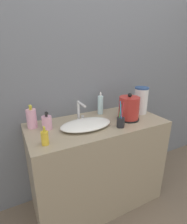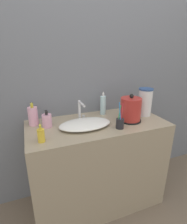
{
  "view_description": "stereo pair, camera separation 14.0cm",
  "coord_description": "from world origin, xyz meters",
  "px_view_note": "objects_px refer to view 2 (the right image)",
  "views": [
    {
      "loc": [
        -0.63,
        -0.9,
        1.4
      ],
      "look_at": [
        -0.04,
        0.27,
        0.92
      ],
      "focal_mm": 28.0,
      "sensor_mm": 36.0,
      "label": 1
    },
    {
      "loc": [
        -0.51,
        -0.96,
        1.4
      ],
      "look_at": [
        -0.04,
        0.27,
        0.92
      ],
      "focal_mm": 28.0,
      "sensor_mm": 36.0,
      "label": 2
    }
  ],
  "objects_px": {
    "shampoo_bottle": "(33,116)",
    "hand_cream_bottle": "(103,105)",
    "lotion_bottle": "(47,120)",
    "electric_kettle": "(131,110)",
    "faucet": "(81,110)",
    "toothbrush_cup": "(120,123)",
    "water_pitcher": "(145,102)",
    "mouthwash_bottle": "(41,135)"
  },
  "relations": [
    {
      "from": "toothbrush_cup",
      "to": "shampoo_bottle",
      "type": "xyz_separation_m",
      "value": [
        -0.61,
        0.3,
        0.03
      ]
    },
    {
      "from": "faucet",
      "to": "lotion_bottle",
      "type": "height_order",
      "value": "faucet"
    },
    {
      "from": "lotion_bottle",
      "to": "toothbrush_cup",
      "type": "bearing_deg",
      "value": -23.49
    },
    {
      "from": "electric_kettle",
      "to": "water_pitcher",
      "type": "relative_size",
      "value": 0.94
    },
    {
      "from": "faucet",
      "to": "electric_kettle",
      "type": "distance_m",
      "value": 0.42
    },
    {
      "from": "electric_kettle",
      "to": "lotion_bottle",
      "type": "bearing_deg",
      "value": 169.43
    },
    {
      "from": "mouthwash_bottle",
      "to": "toothbrush_cup",
      "type": "bearing_deg",
      "value": 0.0
    },
    {
      "from": "shampoo_bottle",
      "to": "water_pitcher",
      "type": "xyz_separation_m",
      "value": [
        0.97,
        -0.12,
        0.05
      ]
    },
    {
      "from": "water_pitcher",
      "to": "mouthwash_bottle",
      "type": "bearing_deg",
      "value": -169.13
    },
    {
      "from": "faucet",
      "to": "toothbrush_cup",
      "type": "relative_size",
      "value": 0.83
    },
    {
      "from": "water_pitcher",
      "to": "shampoo_bottle",
      "type": "bearing_deg",
      "value": 172.66
    },
    {
      "from": "hand_cream_bottle",
      "to": "electric_kettle",
      "type": "bearing_deg",
      "value": -57.4
    },
    {
      "from": "faucet",
      "to": "mouthwash_bottle",
      "type": "height_order",
      "value": "faucet"
    },
    {
      "from": "faucet",
      "to": "lotion_bottle",
      "type": "bearing_deg",
      "value": -175.63
    },
    {
      "from": "shampoo_bottle",
      "to": "hand_cream_bottle",
      "type": "xyz_separation_m",
      "value": [
        0.62,
        0.03,
        0.01
      ]
    },
    {
      "from": "toothbrush_cup",
      "to": "water_pitcher",
      "type": "relative_size",
      "value": 0.86
    },
    {
      "from": "mouthwash_bottle",
      "to": "hand_cream_bottle",
      "type": "bearing_deg",
      "value": 29.41
    },
    {
      "from": "toothbrush_cup",
      "to": "lotion_bottle",
      "type": "distance_m",
      "value": 0.56
    },
    {
      "from": "shampoo_bottle",
      "to": "mouthwash_bottle",
      "type": "bearing_deg",
      "value": -84.21
    },
    {
      "from": "shampoo_bottle",
      "to": "toothbrush_cup",
      "type": "bearing_deg",
      "value": -26.33
    },
    {
      "from": "shampoo_bottle",
      "to": "lotion_bottle",
      "type": "bearing_deg",
      "value": -39.24
    },
    {
      "from": "electric_kettle",
      "to": "hand_cream_bottle",
      "type": "xyz_separation_m",
      "value": [
        -0.15,
        0.23,
        -0.0
      ]
    },
    {
      "from": "shampoo_bottle",
      "to": "water_pitcher",
      "type": "distance_m",
      "value": 0.97
    },
    {
      "from": "toothbrush_cup",
      "to": "hand_cream_bottle",
      "type": "xyz_separation_m",
      "value": [
        0.0,
        0.33,
        0.05
      ]
    },
    {
      "from": "toothbrush_cup",
      "to": "hand_cream_bottle",
      "type": "relative_size",
      "value": 0.99
    },
    {
      "from": "lotion_bottle",
      "to": "electric_kettle",
      "type": "bearing_deg",
      "value": -10.57
    },
    {
      "from": "electric_kettle",
      "to": "shampoo_bottle",
      "type": "relative_size",
      "value": 1.28
    },
    {
      "from": "electric_kettle",
      "to": "lotion_bottle",
      "type": "distance_m",
      "value": 0.68
    },
    {
      "from": "water_pitcher",
      "to": "hand_cream_bottle",
      "type": "bearing_deg",
      "value": 156.35
    },
    {
      "from": "toothbrush_cup",
      "to": "mouthwash_bottle",
      "type": "relative_size",
      "value": 1.69
    },
    {
      "from": "faucet",
      "to": "hand_cream_bottle",
      "type": "relative_size",
      "value": 0.81
    },
    {
      "from": "lotion_bottle",
      "to": "shampoo_bottle",
      "type": "relative_size",
      "value": 0.75
    },
    {
      "from": "hand_cream_bottle",
      "to": "water_pitcher",
      "type": "bearing_deg",
      "value": -23.65
    },
    {
      "from": "mouthwash_bottle",
      "to": "lotion_bottle",
      "type": "bearing_deg",
      "value": 73.66
    },
    {
      "from": "mouthwash_bottle",
      "to": "hand_cream_bottle",
      "type": "xyz_separation_m",
      "value": [
        0.59,
        0.33,
        0.04
      ]
    },
    {
      "from": "mouthwash_bottle",
      "to": "shampoo_bottle",
      "type": "bearing_deg",
      "value": 95.79
    },
    {
      "from": "toothbrush_cup",
      "to": "shampoo_bottle",
      "type": "relative_size",
      "value": 1.16
    },
    {
      "from": "faucet",
      "to": "mouthwash_bottle",
      "type": "xyz_separation_m",
      "value": [
        -0.35,
        -0.25,
        -0.05
      ]
    },
    {
      "from": "faucet",
      "to": "hand_cream_bottle",
      "type": "distance_m",
      "value": 0.26
    },
    {
      "from": "lotion_bottle",
      "to": "hand_cream_bottle",
      "type": "distance_m",
      "value": 0.53
    },
    {
      "from": "electric_kettle",
      "to": "hand_cream_bottle",
      "type": "distance_m",
      "value": 0.27
    },
    {
      "from": "hand_cream_bottle",
      "to": "water_pitcher",
      "type": "distance_m",
      "value": 0.38
    }
  ]
}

